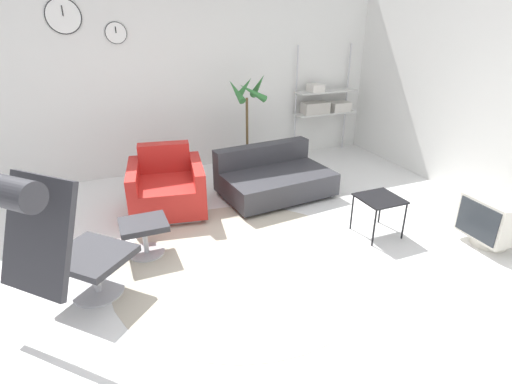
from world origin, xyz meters
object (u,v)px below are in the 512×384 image
lounge_chair (49,233)px  ottoman (144,230)px  couch_low (274,179)px  crt_television (494,220)px  potted_plant (248,144)px  shelf_unit (324,103)px  side_table (380,202)px  armchair_red (167,189)px

lounge_chair → ottoman: lounge_chair is taller
couch_low → crt_television: couch_low is taller
potted_plant → shelf_unit: size_ratio=0.85×
side_table → crt_television: bearing=-33.4°
crt_television → potted_plant: 3.27m
couch_low → ottoman: bearing=19.5°
potted_plant → shelf_unit: bearing=17.9°
side_table → potted_plant: 2.28m
ottoman → potted_plant: 2.39m
ottoman → couch_low: 2.00m
ottoman → couch_low: size_ratio=0.31×
side_table → shelf_unit: (0.90, 2.69, 0.48)m
armchair_red → couch_low: armchair_red is taller
potted_plant → armchair_red: bearing=-152.0°
armchair_red → shelf_unit: (2.91, 1.22, 0.58)m
armchair_red → shelf_unit: bearing=-147.8°
couch_low → shelf_unit: 2.07m
armchair_red → couch_low: bearing=-172.7°
ottoman → couch_low: bearing=24.9°
lounge_chair → armchair_red: 2.03m
crt_television → lounge_chair: bearing=84.4°
side_table → potted_plant: bearing=107.2°
ottoman → potted_plant: size_ratio=0.30×
lounge_chair → side_table: lounge_chair is taller
shelf_unit → potted_plant: bearing=-162.1°
side_table → shelf_unit: size_ratio=0.24×
potted_plant → crt_television: bearing=-59.7°
armchair_red → potted_plant: 1.53m
lounge_chair → crt_television: bearing=38.8°
ottoman → shelf_unit: 3.98m
lounge_chair → side_table: bearing=48.3°
couch_low → shelf_unit: (1.50, 1.27, 0.65)m
ottoman → couch_low: (1.82, 0.85, -0.05)m
lounge_chair → potted_plant: bearing=88.9°
ottoman → potted_plant: bearing=42.7°
armchair_red → side_table: armchair_red is taller
lounge_chair → shelf_unit: bearing=80.7°
crt_television → potted_plant: potted_plant is taller
lounge_chair → potted_plant: (2.47, 2.32, -0.28)m
armchair_red → crt_television: 3.65m
armchair_red → couch_low: (1.41, -0.05, -0.07)m
couch_low → side_table: (0.60, -1.41, 0.17)m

